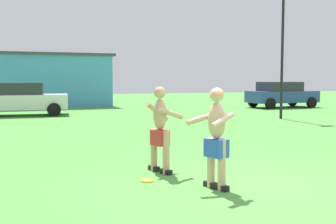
# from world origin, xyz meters

# --- Properties ---
(ground_plane) EXTENTS (80.00, 80.00, 0.00)m
(ground_plane) POSITION_xyz_m (0.00, 0.00, 0.00)
(ground_plane) COLOR #4C8E3D
(player_with_cap) EXTENTS (0.70, 0.69, 1.68)m
(player_with_cap) POSITION_xyz_m (-0.72, 0.15, 0.92)
(player_with_cap) COLOR black
(player_with_cap) RESTS_ON ground_plane
(player_in_red) EXTENTS (0.68, 0.68, 1.66)m
(player_in_red) POSITION_xyz_m (-1.17, 1.61, 0.87)
(player_in_red) COLOR black
(player_in_red) RESTS_ON ground_plane
(frisbee) EXTENTS (0.24, 0.24, 0.03)m
(frisbee) POSITION_xyz_m (-1.62, 1.03, 0.01)
(frisbee) COLOR yellow
(frisbee) RESTS_ON ground_plane
(car_white_near_post) EXTENTS (4.48, 2.43, 1.58)m
(car_white_near_post) POSITION_xyz_m (-3.36, 15.46, 0.82)
(car_white_near_post) COLOR white
(car_white_near_post) RESTS_ON ground_plane
(car_blue_mid_lot) EXTENTS (4.33, 2.08, 1.58)m
(car_blue_mid_lot) POSITION_xyz_m (11.80, 15.56, 0.82)
(car_blue_mid_lot) COLOR #2D478C
(car_blue_mid_lot) RESTS_ON ground_plane
(lamp_post) EXTENTS (0.60, 0.24, 5.62)m
(lamp_post) POSITION_xyz_m (7.44, 9.60, 3.45)
(lamp_post) COLOR black
(lamp_post) RESTS_ON ground_plane
(outbuilding_behind_lot) EXTENTS (10.73, 5.56, 3.35)m
(outbuilding_behind_lot) POSITION_xyz_m (-2.92, 22.57, 1.68)
(outbuilding_behind_lot) COLOR #4C9ED1
(outbuilding_behind_lot) RESTS_ON ground_plane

